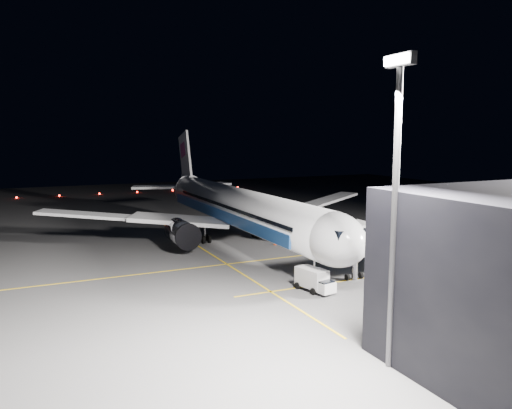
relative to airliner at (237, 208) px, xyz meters
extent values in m
plane|color=#4C4C4F|center=(1.08, 0.00, -5.16)|extent=(200.00, 200.00, 0.00)
cube|color=gold|center=(11.08, 0.00, -5.16)|extent=(0.25, 80.00, 0.01)
cube|color=gold|center=(1.08, -6.00, -5.16)|extent=(70.00, 0.25, 0.01)
cube|color=gold|center=(23.08, 10.00, -5.16)|extent=(0.25, 40.00, 0.01)
cylinder|color=silver|center=(1.08, 0.00, 0.14)|extent=(48.00, 5.60, 5.60)
ellipsoid|color=silver|center=(25.08, 0.00, 0.14)|extent=(8.96, 5.60, 5.60)
cube|color=black|center=(27.38, 0.00, 1.14)|extent=(2.20, 3.40, 0.90)
cone|color=silver|center=(-27.42, 0.00, 0.44)|extent=(9.00, 5.49, 5.49)
cube|color=#204B93|center=(0.08, 2.78, -0.76)|extent=(42.24, 0.25, 1.50)
cube|color=#204B93|center=(0.08, -2.78, -0.76)|extent=(42.24, 0.25, 1.50)
cube|color=silver|center=(-1.42, 8.00, -1.46)|extent=(11.36, 15.23, 1.53)
cube|color=silver|center=(-1.42, -8.00, -1.46)|extent=(11.36, 15.23, 1.53)
cube|color=silver|center=(-6.42, 20.50, -0.59)|extent=(8.57, 13.22, 1.31)
cube|color=silver|center=(-6.42, -20.50, -0.59)|extent=(8.57, 13.22, 1.31)
cube|color=silver|center=(-26.92, 5.20, 0.74)|extent=(6.20, 9.67, 0.45)
cube|color=silver|center=(-26.92, -5.20, 0.74)|extent=(6.20, 9.67, 0.45)
cube|color=white|center=(-25.12, 0.00, 6.34)|extent=(7.53, 0.40, 10.28)
cube|color=#C04190|center=(-25.92, 0.00, 7.74)|extent=(3.22, 0.55, 3.22)
cylinder|color=#B7B7BF|center=(2.28, 9.00, -2.61)|extent=(5.60, 3.40, 3.40)
cylinder|color=#B7B7BF|center=(2.28, -9.00, -2.61)|extent=(5.60, 3.40, 3.40)
cylinder|color=#9999A0|center=(21.58, 0.00, -3.91)|extent=(0.26, 0.26, 2.50)
cylinder|color=black|center=(21.58, 0.00, -4.71)|extent=(0.90, 0.70, 0.90)
cylinder|color=#9999A0|center=(-1.92, 4.30, -3.91)|extent=(0.26, 0.26, 2.50)
cylinder|color=#9999A0|center=(-1.92, -4.30, -3.91)|extent=(0.26, 0.26, 2.50)
cylinder|color=black|center=(-1.92, 4.30, -4.61)|extent=(1.10, 1.60, 1.10)
cylinder|color=black|center=(-1.92, -4.30, -4.61)|extent=(1.10, 1.60, 1.10)
cube|color=#B2B2B7|center=(23.08, 20.05, -0.56)|extent=(3.00, 33.90, 2.80)
cube|color=#B2B2B7|center=(23.08, 4.20, -0.56)|extent=(3.60, 3.20, 3.40)
cylinder|color=#9999A0|center=(23.08, 4.20, -3.61)|extent=(0.70, 0.70, 3.10)
cylinder|color=black|center=(23.08, 3.30, -4.81)|extent=(0.70, 0.30, 0.70)
cylinder|color=black|center=(23.08, 5.10, -4.81)|extent=(0.70, 0.30, 0.70)
cylinder|color=#59595E|center=(41.08, -6.00, 4.84)|extent=(0.44, 0.44, 20.00)
cube|color=#59595E|center=(41.08, -6.00, 15.14)|extent=(2.40, 0.50, 0.80)
cube|color=white|center=(41.08, -6.35, 15.14)|extent=(2.20, 0.15, 0.60)
sphere|color=#FF140A|center=(-70.92, -30.00, -4.94)|extent=(0.44, 0.44, 0.44)
sphere|color=#FF140A|center=(-70.92, -20.00, -4.94)|extent=(0.44, 0.44, 0.44)
sphere|color=#FF140A|center=(-70.92, -10.00, -4.94)|extent=(0.44, 0.44, 0.44)
sphere|color=#FF140A|center=(-70.92, 0.00, -4.94)|extent=(0.44, 0.44, 0.44)
sphere|color=#FF140A|center=(-70.92, 10.00, -4.94)|extent=(0.44, 0.44, 0.44)
sphere|color=#FF140A|center=(-70.92, 20.00, -4.94)|extent=(0.44, 0.44, 0.44)
sphere|color=#FF140A|center=(-70.92, 30.00, -4.94)|extent=(0.44, 0.44, 0.44)
cube|color=silver|center=(24.38, -2.00, -3.83)|extent=(3.70, 2.34, 1.89)
cube|color=silver|center=(26.40, -1.60, -4.35)|extent=(1.66, 1.86, 1.03)
cube|color=black|center=(26.40, -1.60, -3.92)|extent=(1.29, 1.63, 0.43)
cylinder|color=black|center=(25.38, -0.89, -4.82)|extent=(0.71, 0.34, 0.69)
cylinder|color=black|center=(25.73, -2.65, -4.82)|extent=(0.71, 0.34, 0.69)
cylinder|color=black|center=(23.03, -1.35, -4.82)|extent=(0.71, 0.34, 0.69)
cylinder|color=black|center=(23.37, -3.11, -4.82)|extent=(0.71, 0.34, 0.69)
cube|color=black|center=(2.14, 14.30, -4.33)|extent=(2.86, 1.98, 1.23)
cube|color=black|center=(2.14, 14.30, -3.54)|extent=(1.24, 1.24, 0.67)
sphere|color=#FFF2CC|center=(1.69, 13.36, -4.33)|extent=(0.29, 0.29, 0.29)
sphere|color=#FFF2CC|center=(2.80, 13.50, -4.33)|extent=(0.29, 0.29, 0.29)
cylinder|color=black|center=(3.02, 15.36, -4.83)|extent=(0.69, 0.32, 0.67)
cylinder|color=black|center=(3.25, 13.47, -4.83)|extent=(0.69, 0.32, 0.67)
cylinder|color=black|center=(1.03, 15.12, -4.83)|extent=(0.69, 0.32, 0.67)
cylinder|color=black|center=(1.25, 13.23, -4.83)|extent=(0.69, 0.32, 0.67)
cone|color=#FF430A|center=(-2.27, 12.54, -4.87)|extent=(0.39, 0.39, 0.58)
cone|color=#FF430A|center=(3.89, 4.30, -4.85)|extent=(0.42, 0.42, 0.64)
cone|color=#FF430A|center=(-6.92, 9.92, -4.90)|extent=(0.36, 0.36, 0.54)
camera|label=1|loc=(66.44, -27.80, 10.43)|focal=35.00mm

